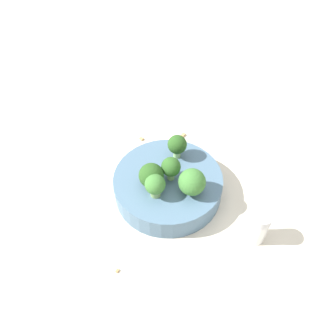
# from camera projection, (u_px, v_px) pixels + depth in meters

# --- Properties ---
(ground_plane) EXTENTS (3.00, 3.00, 0.00)m
(ground_plane) POSITION_uv_depth(u_px,v_px,m) (168.00, 192.00, 0.64)
(ground_plane) COLOR beige
(bowl) EXTENTS (0.20, 0.20, 0.05)m
(bowl) POSITION_uv_depth(u_px,v_px,m) (168.00, 185.00, 0.62)
(bowl) COLOR slate
(bowl) RESTS_ON ground_plane
(broccoli_floret_0) EXTENTS (0.04, 0.04, 0.05)m
(broccoli_floret_0) POSITION_uv_depth(u_px,v_px,m) (171.00, 167.00, 0.58)
(broccoli_floret_0) COLOR #84AD66
(broccoli_floret_0) RESTS_ON bowl
(broccoli_floret_1) EXTENTS (0.05, 0.05, 0.05)m
(broccoli_floret_1) POSITION_uv_depth(u_px,v_px,m) (192.00, 182.00, 0.56)
(broccoli_floret_1) COLOR #84AD66
(broccoli_floret_1) RESTS_ON bowl
(broccoli_floret_2) EXTENTS (0.04, 0.04, 0.05)m
(broccoli_floret_2) POSITION_uv_depth(u_px,v_px,m) (176.00, 145.00, 0.62)
(broccoli_floret_2) COLOR #8EB770
(broccoli_floret_2) RESTS_ON bowl
(broccoli_floret_3) EXTENTS (0.04, 0.04, 0.05)m
(broccoli_floret_3) POSITION_uv_depth(u_px,v_px,m) (151.00, 176.00, 0.58)
(broccoli_floret_3) COLOR #7A9E5B
(broccoli_floret_3) RESTS_ON bowl
(broccoli_floret_4) EXTENTS (0.04, 0.04, 0.05)m
(broccoli_floret_4) POSITION_uv_depth(u_px,v_px,m) (155.00, 185.00, 0.56)
(broccoli_floret_4) COLOR #7A9E5B
(broccoli_floret_4) RESTS_ON bowl
(pepper_shaker) EXTENTS (0.03, 0.03, 0.07)m
(pepper_shaker) POSITION_uv_depth(u_px,v_px,m) (258.00, 227.00, 0.55)
(pepper_shaker) COLOR silver
(pepper_shaker) RESTS_ON ground_plane
(almond_crumb_0) EXTENTS (0.01, 0.01, 0.01)m
(almond_crumb_0) POSITION_uv_depth(u_px,v_px,m) (183.00, 134.00, 0.74)
(almond_crumb_0) COLOR tan
(almond_crumb_0) RESTS_ON ground_plane
(almond_crumb_1) EXTENTS (0.01, 0.01, 0.01)m
(almond_crumb_1) POSITION_uv_depth(u_px,v_px,m) (117.00, 270.00, 0.53)
(almond_crumb_1) COLOR #AD7F4C
(almond_crumb_1) RESTS_ON ground_plane
(almond_crumb_2) EXTENTS (0.01, 0.01, 0.01)m
(almond_crumb_2) POSITION_uv_depth(u_px,v_px,m) (141.00, 138.00, 0.74)
(almond_crumb_2) COLOR tan
(almond_crumb_2) RESTS_ON ground_plane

